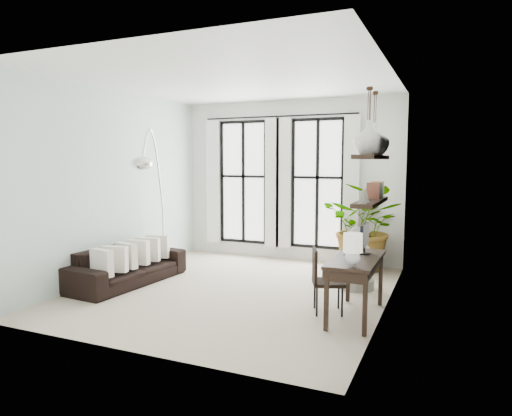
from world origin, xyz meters
The scene contains 16 objects.
floor centered at (0.00, 0.00, 0.00)m, with size 5.00×5.00×0.00m, color beige.
ceiling centered at (0.00, 0.00, 3.20)m, with size 5.00×5.00×0.00m, color white.
wall_left centered at (-2.25, 0.00, 1.60)m, with size 5.00×5.00×0.00m, color silver.
wall_right centered at (2.25, 0.00, 1.60)m, with size 5.00×5.00×0.00m, color white.
wall_back centered at (0.00, 2.50, 1.60)m, with size 4.50×4.50×0.00m, color white.
windows centered at (-0.20, 2.43, 1.56)m, with size 3.26×0.13×2.65m.
wall_shelves centered at (2.11, -0.47, 1.73)m, with size 0.25×1.30×0.60m.
sofa centered at (-1.80, -0.34, 0.30)m, with size 2.09×0.82×0.61m, color black.
throw_pillows centered at (-1.70, -0.34, 0.50)m, with size 0.40×1.52×0.40m.
plant centered at (1.62, 2.12, 0.80)m, with size 1.45×1.25×1.61m, color #2D7228.
desk centered at (1.95, -0.55, 0.73)m, with size 0.56×1.33×1.18m.
desk_chair centered at (1.50, -0.48, 0.49)m, with size 0.52×0.52×0.86m.
arc_lamp centered at (-1.70, 0.26, 1.96)m, with size 0.76×1.47×2.55m.
buddha centered at (1.71, 0.85, 0.41)m, with size 0.55×0.55×0.98m.
vase_a centered at (2.11, -0.76, 2.27)m, with size 0.37×0.37×0.38m, color white.
vase_b centered at (2.11, -0.36, 2.27)m, with size 0.37×0.37×0.38m, color white.
Camera 1 is at (3.02, -6.23, 2.01)m, focal length 32.00 mm.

